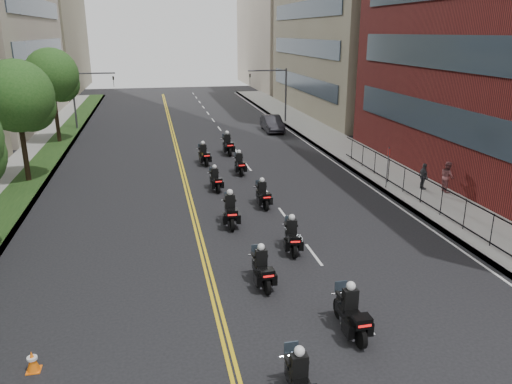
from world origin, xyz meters
TOP-DOWN VIEW (x-y plane):
  - sidewalk_right at (12.00, 25.00)m, footprint 4.00×90.00m
  - sidewalk_left at (-12.00, 25.00)m, footprint 4.00×90.00m
  - grass_strip at (-11.20, 25.00)m, footprint 2.00×90.00m
  - building_right_far at (21.50, 78.00)m, footprint 15.00×28.00m
  - building_left_far at (-22.00, 78.00)m, footprint 16.00×28.00m
  - iron_fence at (11.00, 12.00)m, footprint 0.05×28.00m
  - traffic_signal_right at (9.54, 42.00)m, footprint 4.09×0.20m
  - traffic_signal_left at (-9.54, 42.00)m, footprint 4.09×0.20m
  - motorcycle_0 at (0.00, 1.40)m, footprint 0.52×2.24m
  - motorcycle_1 at (2.49, 4.13)m, footprint 0.56×2.39m
  - motorcycle_2 at (0.42, 7.82)m, footprint 0.54×2.24m
  - motorcycle_3 at (2.37, 10.58)m, footprint 0.66×2.25m
  - motorcycle_4 at (0.23, 14.16)m, footprint 0.63×2.47m
  - motorcycle_5 at (2.39, 16.55)m, footprint 0.52×2.19m
  - motorcycle_6 at (0.23, 20.03)m, footprint 0.60×2.13m
  - motorcycle_7 at (2.30, 23.34)m, footprint 0.51×2.21m
  - motorcycle_8 at (0.20, 26.34)m, footprint 0.70×2.30m
  - motorcycle_9 at (2.36, 29.08)m, footprint 0.62×2.50m
  - parked_sedan at (8.00, 37.60)m, footprint 1.71×4.63m
  - pedestrian_b at (13.50, 16.53)m, footprint 0.76×0.94m
  - pedestrian_c at (12.38, 17.22)m, footprint 0.40×0.94m
  - traffic_cone at (-7.00, 4.24)m, footprint 0.39×0.39m

SIDE VIEW (x-z plane):
  - sidewalk_right at x=12.00m, z-range 0.00..0.15m
  - sidewalk_left at x=-12.00m, z-range 0.00..0.15m
  - grass_strip at x=-11.20m, z-range 0.15..0.19m
  - traffic_cone at x=-7.00m, z-range -0.01..0.64m
  - motorcycle_6 at x=0.23m, z-range -0.16..1.41m
  - motorcycle_5 at x=2.39m, z-range -0.17..1.45m
  - motorcycle_7 at x=2.30m, z-range -0.17..1.46m
  - motorcycle_2 at x=0.42m, z-range -0.17..1.48m
  - motorcycle_0 at x=0.00m, z-range -0.17..1.48m
  - motorcycle_3 at x=2.37m, z-range -0.17..1.49m
  - motorcycle_8 at x=0.20m, z-range -0.18..1.52m
  - motorcycle_1 at x=2.49m, z-range -0.19..1.58m
  - motorcycle_4 at x=0.23m, z-range -0.19..1.63m
  - motorcycle_9 at x=2.36m, z-range -0.19..1.65m
  - parked_sedan at x=8.00m, z-range 0.00..1.51m
  - iron_fence at x=11.00m, z-range 0.15..1.65m
  - pedestrian_c at x=12.38m, z-range 0.15..1.74m
  - pedestrian_b at x=13.50m, z-range 0.15..1.97m
  - traffic_signal_right at x=9.54m, z-range 0.90..6.50m
  - traffic_signal_left at x=-9.54m, z-range 0.90..6.50m
  - building_right_far at x=21.50m, z-range 0.00..26.00m
  - building_left_far at x=-22.00m, z-range 0.00..26.00m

